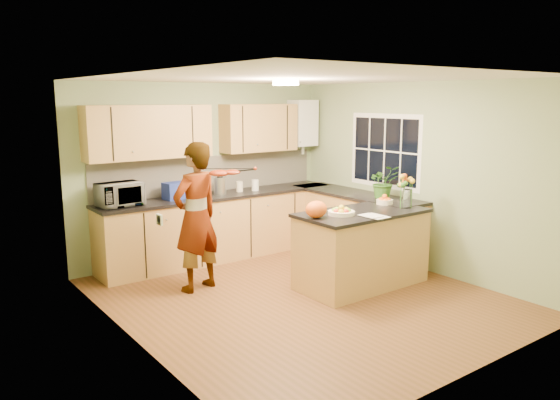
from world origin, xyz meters
TOP-DOWN VIEW (x-y plane):
  - floor at (0.00, 0.00)m, footprint 4.50×4.50m
  - ceiling at (0.00, 0.00)m, footprint 4.00×4.50m
  - wall_back at (0.00, 2.25)m, footprint 4.00×0.02m
  - wall_front at (0.00, -2.25)m, footprint 4.00×0.02m
  - wall_left at (-2.00, 0.00)m, footprint 0.02×4.50m
  - wall_right at (2.00, 0.00)m, footprint 0.02×4.50m
  - back_counter at (0.10, 1.95)m, footprint 3.64×0.62m
  - right_counter at (1.70, 0.85)m, footprint 0.62×2.24m
  - splashback at (0.10, 2.23)m, footprint 3.60×0.02m
  - upper_cabinets at (-0.18, 2.08)m, footprint 3.20×0.34m
  - boiler at (1.70, 2.09)m, footprint 0.40×0.30m
  - window_right at (1.99, 0.60)m, footprint 0.01×1.30m
  - light_switch at (-1.99, -0.60)m, footprint 0.02×0.09m
  - ceiling_lamp at (0.00, 0.30)m, footprint 0.30×0.30m
  - peninsula_island at (0.87, -0.10)m, footprint 1.63×0.83m
  - fruit_dish at (0.52, -0.10)m, footprint 0.31×0.31m
  - orange_bowl at (1.42, 0.05)m, footprint 0.21×0.21m
  - flower_vase at (1.47, -0.28)m, footprint 0.27×0.27m
  - orange_bag at (0.18, -0.05)m, footprint 0.29×0.25m
  - papers at (0.77, -0.40)m, footprint 0.22×0.31m
  - violinist at (-0.83, 0.96)m, footprint 0.74×0.57m
  - violin at (-0.63, 0.74)m, footprint 0.60×0.52m
  - microwave at (-1.39, 1.94)m, footprint 0.56×0.40m
  - blue_box at (-0.62, 1.97)m, footprint 0.31×0.25m
  - kettle at (0.07, 1.94)m, footprint 0.18×0.18m
  - jar_cream at (0.42, 1.97)m, footprint 0.12×0.12m
  - jar_white at (0.65, 1.90)m, footprint 0.14×0.14m
  - potted_plant at (1.70, 0.33)m, footprint 0.51×0.48m

SIDE VIEW (x-z plane):
  - floor at x=0.00m, z-range 0.00..0.00m
  - peninsula_island at x=0.87m, z-range 0.00..0.94m
  - back_counter at x=0.10m, z-range 0.00..0.94m
  - right_counter at x=1.70m, z-range 0.00..0.94m
  - violinist at x=-0.83m, z-range 0.00..1.79m
  - papers at x=0.77m, z-range 0.93..0.95m
  - fruit_dish at x=0.52m, z-range 0.92..1.03m
  - orange_bowl at x=1.42m, z-range 0.93..1.05m
  - jar_cream at x=0.42m, z-range 0.94..1.09m
  - jar_white at x=0.65m, z-range 0.94..1.10m
  - orange_bag at x=0.18m, z-range 0.93..1.13m
  - blue_box at x=-0.62m, z-range 0.94..1.17m
  - kettle at x=0.07m, z-range 0.91..1.24m
  - microwave at x=-1.39m, z-range 0.94..1.24m
  - potted_plant at x=1.70m, z-range 0.94..1.39m
  - splashback at x=0.10m, z-range 0.94..1.46m
  - wall_back at x=0.00m, z-range 0.00..2.50m
  - wall_front at x=0.00m, z-range 0.00..2.50m
  - wall_left at x=-2.00m, z-range 0.00..2.50m
  - wall_right at x=2.00m, z-range 0.00..2.50m
  - flower_vase at x=1.47m, z-range 1.02..1.52m
  - light_switch at x=-1.99m, z-range 1.26..1.34m
  - violin at x=-0.63m, z-range 1.36..1.51m
  - window_right at x=1.99m, z-range 1.02..2.08m
  - upper_cabinets at x=-0.18m, z-range 1.50..2.20m
  - boiler at x=1.70m, z-range 1.47..2.33m
  - ceiling_lamp at x=0.00m, z-range 2.43..2.50m
  - ceiling at x=0.00m, z-range 2.49..2.51m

